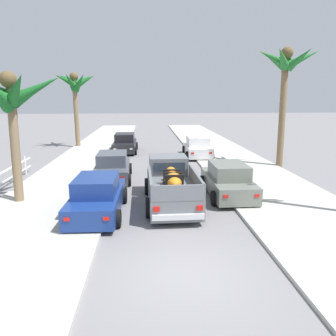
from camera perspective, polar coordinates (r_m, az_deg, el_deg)
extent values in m
plane|color=slate|center=(8.67, 3.48, -18.45)|extent=(160.00, 160.00, 0.00)
cube|color=#B2AFA8|center=(20.24, -15.45, -0.29)|extent=(4.99, 60.00, 0.12)
cube|color=#B2AFA8|center=(20.75, 13.01, 0.16)|extent=(4.99, 60.00, 0.12)
cube|color=silver|center=(20.06, -12.38, -0.27)|extent=(0.16, 60.00, 0.10)
cube|color=silver|center=(20.46, 10.07, 0.09)|extent=(0.16, 60.00, 0.10)
cube|color=slate|center=(13.35, 0.58, -4.14)|extent=(1.98, 5.12, 0.80)
cube|color=slate|center=(14.69, 0.01, 0.67)|extent=(1.74, 1.52, 0.80)
cube|color=#283342|center=(13.95, 0.27, 0.09)|extent=(1.38, 0.08, 0.44)
cube|color=#283342|center=(15.43, -0.23, 1.34)|extent=(1.46, 0.08, 0.48)
cube|color=slate|center=(12.29, -3.26, -2.37)|extent=(0.14, 3.30, 0.56)
cube|color=slate|center=(12.46, 5.14, -2.18)|extent=(0.14, 3.30, 0.56)
cube|color=slate|center=(10.77, 1.85, -4.56)|extent=(1.88, 0.12, 0.56)
cube|color=silver|center=(10.96, 1.87, -8.90)|extent=(1.83, 0.14, 0.20)
cylinder|color=black|center=(14.83, -3.75, -3.31)|extent=(0.27, 0.76, 0.76)
cylinder|color=black|center=(14.99, 3.77, -3.14)|extent=(0.27, 0.76, 0.76)
cylinder|color=black|center=(12.04, -3.47, -7.19)|extent=(0.27, 0.76, 0.76)
cylinder|color=black|center=(12.23, 5.81, -6.90)|extent=(0.27, 0.76, 0.76)
cube|color=red|center=(10.83, -2.11, -7.48)|extent=(0.22, 0.04, 0.18)
cube|color=red|center=(10.99, 5.78, -7.22)|extent=(0.22, 0.04, 0.18)
ellipsoid|color=orange|center=(12.39, 0.94, -2.12)|extent=(0.72, 1.71, 0.60)
sphere|color=orange|center=(13.29, 0.53, -0.73)|extent=(0.44, 0.44, 0.44)
cube|color=black|center=(11.94, 1.16, -2.70)|extent=(0.72, 0.13, 0.61)
cube|color=black|center=(12.39, 0.94, -2.12)|extent=(0.72, 0.13, 0.61)
cube|color=black|center=(12.84, 0.73, -1.58)|extent=(0.72, 0.13, 0.61)
cube|color=silver|center=(24.11, 5.35, 3.34)|extent=(1.86, 4.24, 0.72)
cube|color=silver|center=(23.91, 5.42, 4.90)|extent=(1.57, 2.13, 0.64)
cube|color=#283342|center=(24.87, 5.11, 5.17)|extent=(1.37, 0.11, 0.52)
cube|color=#283342|center=(22.97, 5.76, 4.52)|extent=(1.34, 0.11, 0.50)
cylinder|color=black|center=(25.32, 2.91, 3.33)|extent=(0.23, 0.64, 0.64)
cylinder|color=black|center=(25.56, 6.94, 3.35)|extent=(0.23, 0.64, 0.64)
cylinder|color=black|center=(22.77, 3.55, 2.25)|extent=(0.23, 0.64, 0.64)
cylinder|color=black|center=(23.03, 8.02, 2.27)|extent=(0.23, 0.64, 0.64)
cube|color=red|center=(21.95, 4.49, 2.70)|extent=(0.20, 0.04, 0.12)
cube|color=white|center=(26.09, 3.37, 4.25)|extent=(0.20, 0.04, 0.10)
cube|color=red|center=(22.15, 7.75, 2.71)|extent=(0.20, 0.04, 0.12)
cube|color=white|center=(26.25, 6.05, 4.26)|extent=(0.20, 0.04, 0.10)
cube|color=slate|center=(14.79, 10.75, -2.92)|extent=(1.78, 4.21, 0.72)
cube|color=slate|center=(14.53, 10.96, -0.45)|extent=(1.53, 2.11, 0.64)
cube|color=#283342|center=(15.45, 10.03, 0.30)|extent=(1.37, 0.09, 0.52)
cube|color=#283342|center=(13.63, 12.02, -1.47)|extent=(1.34, 0.09, 0.50)
cylinder|color=black|center=(15.87, 6.36, -2.50)|extent=(0.22, 0.64, 0.64)
cylinder|color=black|center=(16.30, 12.61, -2.32)|extent=(0.22, 0.64, 0.64)
cylinder|color=black|center=(13.43, 8.41, -5.42)|extent=(0.22, 0.64, 0.64)
cylinder|color=black|center=(13.94, 15.69, -5.10)|extent=(0.22, 0.64, 0.64)
cube|color=red|center=(12.65, 10.45, -5.12)|extent=(0.20, 0.04, 0.12)
cube|color=white|center=(16.62, 6.84, -0.78)|extent=(0.20, 0.04, 0.10)
cube|color=red|center=(13.03, 15.87, -4.87)|extent=(0.20, 0.04, 0.12)
cube|color=white|center=(16.91, 10.94, -0.70)|extent=(0.20, 0.04, 0.10)
cube|color=navy|center=(12.56, -12.64, -5.87)|extent=(1.86, 4.24, 0.72)
cube|color=navy|center=(12.27, -12.88, -3.01)|extent=(1.57, 2.14, 0.64)
cube|color=#283342|center=(13.20, -12.15, -1.94)|extent=(1.37, 0.11, 0.52)
cube|color=#283342|center=(11.36, -13.71, -4.44)|extent=(1.34, 0.11, 0.50)
cylinder|color=black|center=(14.02, -15.35, -4.97)|extent=(0.24, 0.65, 0.64)
cylinder|color=black|center=(13.74, -7.97, -5.00)|extent=(0.24, 0.65, 0.64)
cylinder|color=black|center=(11.64, -18.11, -8.87)|extent=(0.24, 0.65, 0.64)
cylinder|color=black|center=(11.30, -9.14, -9.04)|extent=(0.24, 0.65, 0.64)
cube|color=red|center=(10.73, -17.95, -8.87)|extent=(0.20, 0.04, 0.12)
cube|color=white|center=(14.64, -13.66, -2.94)|extent=(0.20, 0.04, 0.10)
cube|color=red|center=(10.47, -11.16, -9.02)|extent=(0.20, 0.04, 0.12)
cube|color=white|center=(14.45, -8.85, -2.93)|extent=(0.20, 0.04, 0.10)
cube|color=black|center=(26.20, -7.83, 4.03)|extent=(1.79, 4.21, 0.72)
cube|color=black|center=(26.21, -7.86, 5.54)|extent=(1.54, 2.11, 0.64)
cube|color=#283342|center=(25.25, -8.01, 5.21)|extent=(1.37, 0.09, 0.52)
cube|color=#283342|center=(27.17, -7.71, 5.75)|extent=(1.34, 0.09, 0.50)
cylinder|color=black|center=(24.90, -5.94, 3.12)|extent=(0.22, 0.64, 0.64)
cylinder|color=black|center=(25.04, -10.08, 3.04)|extent=(0.22, 0.64, 0.64)
cylinder|color=black|center=(27.47, -5.74, 4.04)|extent=(0.22, 0.64, 0.64)
cylinder|color=black|center=(27.60, -9.50, 3.97)|extent=(0.22, 0.64, 0.64)
cube|color=red|center=(28.24, -6.25, 4.93)|extent=(0.20, 0.04, 0.12)
cube|color=white|center=(24.07, -6.71, 3.46)|extent=(0.20, 0.04, 0.10)
cube|color=red|center=(28.32, -8.82, 4.88)|extent=(0.20, 0.04, 0.12)
cube|color=white|center=(24.17, -9.63, 3.41)|extent=(0.20, 0.04, 0.10)
cube|color=#474C56|center=(17.54, -9.99, -0.41)|extent=(1.87, 4.24, 0.72)
cube|color=#474C56|center=(17.30, -10.10, 1.71)|extent=(1.57, 2.14, 0.64)
cube|color=#283342|center=(18.25, -9.88, 2.23)|extent=(1.37, 0.12, 0.52)
cube|color=#283342|center=(16.36, -10.35, 0.98)|extent=(1.34, 0.11, 0.50)
cylinder|color=black|center=(18.94, -12.40, -0.20)|extent=(0.24, 0.65, 0.64)
cylinder|color=black|center=(18.81, -6.94, -0.09)|extent=(0.24, 0.65, 0.64)
cylinder|color=black|center=(16.43, -13.43, -2.25)|extent=(0.24, 0.65, 0.64)
cylinder|color=black|center=(16.28, -7.13, -2.13)|extent=(0.24, 0.65, 0.64)
cube|color=red|center=(15.54, -12.90, -1.85)|extent=(0.20, 0.05, 0.12)
cube|color=white|center=(19.63, -11.35, 1.16)|extent=(0.20, 0.05, 0.10)
cube|color=red|center=(15.43, -8.23, -1.76)|extent=(0.20, 0.05, 0.12)
cube|color=white|center=(19.54, -7.75, 1.25)|extent=(0.20, 0.05, 0.10)
cylinder|color=#846B4C|center=(29.62, -16.34, 9.65)|extent=(0.40, 0.43, 6.22)
cone|color=#196023|center=(29.60, -14.82, 15.06)|extent=(1.96, 0.88, 1.42)
cone|color=#196023|center=(30.14, -15.18, 15.23)|extent=(1.75, 1.76, 1.20)
cone|color=#196023|center=(30.65, -16.63, 14.57)|extent=(0.94, 2.07, 1.69)
cone|color=#196023|center=(30.10, -17.92, 15.18)|extent=(1.73, 1.21, 1.08)
cone|color=#196023|center=(29.44, -18.35, 15.05)|extent=(1.83, 1.26, 1.24)
cone|color=#196023|center=(28.87, -17.39, 14.89)|extent=(0.91, 1.73, 1.45)
cone|color=#196023|center=(28.69, -15.76, 14.75)|extent=(1.63, 1.88, 1.70)
sphere|color=brown|center=(29.63, -16.73, 15.65)|extent=(0.72, 0.72, 0.72)
cylinder|color=brown|center=(21.47, 20.06, 9.55)|extent=(0.40, 0.70, 7.11)
cone|color=#23702D|center=(21.96, 23.32, 17.83)|extent=(2.10, 0.64, 1.34)
cone|color=#23702D|center=(22.32, 20.63, 18.31)|extent=(1.07, 1.69, 1.07)
cone|color=#23702D|center=(22.28, 18.78, 17.98)|extent=(1.28, 2.12, 1.42)
cone|color=#23702D|center=(21.35, 18.39, 18.51)|extent=(1.89, 0.80, 1.24)
cone|color=#23702D|center=(20.76, 20.07, 18.30)|extent=(1.54, 1.67, 1.40)
cone|color=#23702D|center=(21.15, 22.82, 17.89)|extent=(1.44, 1.71, 1.44)
sphere|color=brown|center=(21.60, 20.82, 18.98)|extent=(0.73, 0.73, 0.73)
cylinder|color=#846B4C|center=(14.71, -26.05, 4.08)|extent=(0.37, 0.73, 5.19)
cone|color=#196023|center=(14.34, -22.83, 13.13)|extent=(2.17, 0.78, 1.42)
cone|color=#196023|center=(15.00, -23.16, 12.90)|extent=(1.89, 1.83, 1.49)
cone|color=#196023|center=(15.34, -26.44, 13.12)|extent=(0.88, 1.69, 1.20)
cone|color=#196023|center=(13.53, -25.88, 12.74)|extent=(1.71, 2.12, 1.51)
sphere|color=brown|center=(14.60, -27.07, 14.14)|extent=(0.67, 0.67, 0.67)
cube|color=white|center=(18.68, -26.29, -0.71)|extent=(0.05, 0.12, 1.10)
cube|color=white|center=(20.27, -24.48, 0.44)|extent=(0.05, 0.12, 1.10)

